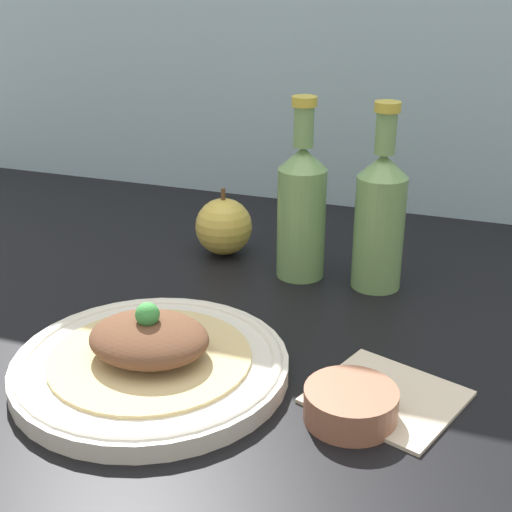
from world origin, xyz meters
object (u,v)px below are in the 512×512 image
plate (151,365)px  cider_bottle_right (380,217)px  dipping_bowl (351,405)px  cider_bottle_left (302,208)px  plated_food (149,343)px  apple (224,226)px

plate → cider_bottle_right: size_ratio=1.18×
cider_bottle_right → dipping_bowl: cider_bottle_right is taller
plate → cider_bottle_left: (7.26, 29.46, 8.36)cm
plate → cider_bottle_right: bearing=59.2°
dipping_bowl → cider_bottle_left: bearing=114.7°
plated_food → cider_bottle_left: (7.26, 29.46, 5.75)cm
plated_food → cider_bottle_left: cider_bottle_left is taller
plate → cider_bottle_left: size_ratio=1.18×
plate → cider_bottle_left: 31.47cm
plated_food → cider_bottle_left: size_ratio=0.86×
apple → plate: bearing=-80.9°
plate → dipping_bowl: 21.02cm
cider_bottle_left → cider_bottle_right: same height
cider_bottle_left → apple: bearing=164.0°
apple → dipping_bowl: 42.74cm
plated_food → apple: 33.51cm
plated_food → dipping_bowl: (21.01, -0.49, -2.25)cm
cider_bottle_right → apple: 23.81cm
plate → cider_bottle_left: bearing=76.1°
cider_bottle_left → plate: bearing=-103.9°
cider_bottle_left → dipping_bowl: (13.75, -29.95, -8.00)cm
plate → plated_food: 2.62cm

